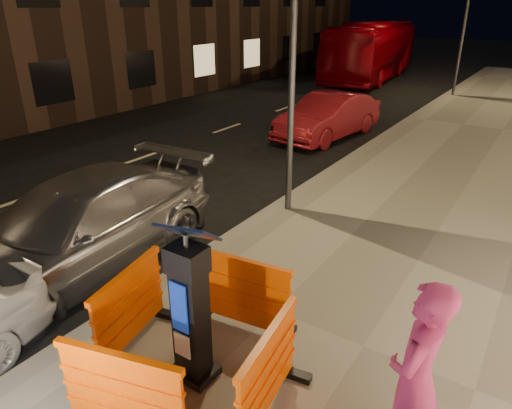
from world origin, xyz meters
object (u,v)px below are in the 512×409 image
Objects in this scene: barrier_back at (243,294)px; barrier_bldgside at (268,375)px; car_red at (327,138)px; bus_doubledecker at (370,79)px; car_silver at (84,267)px; parking_kiosk at (190,307)px; barrier_kerbside at (130,308)px; barrier_front at (123,397)px; man at (416,379)px.

barrier_back and barrier_bldgside have the same top height.
car_red is 0.38× the size of bus_doubledecker.
barrier_back reaches higher than car_silver.
barrier_bldgside reaches higher than car_red.
barrier_back is (0.00, 0.95, -0.39)m from parking_kiosk.
parking_kiosk is 0.16× the size of bus_doubledecker.
car_silver is at bearing -82.53° from car_red.
barrier_kerbside is at bearing -82.69° from bus_doubledecker.
barrier_front is at bearing -32.94° from car_silver.
parking_kiosk is 3.41m from car_silver.
car_silver is 2.69× the size of man.
barrier_back is 0.31× the size of car_red.
parking_kiosk is 1.03m from barrier_front.
barrier_back is 1.00× the size of barrier_kerbside.
parking_kiosk is at bearing -65.68° from car_red.
barrier_kerbside is 0.12× the size of bus_doubledecker.
barrier_front is 11.65m from car_red.
barrier_bldgside is at bearing -78.31° from bus_doubledecker.
car_red is (-4.17, 10.23, -0.65)m from barrier_bldgside.
car_silver is at bearing 173.67° from barrier_back.
car_red is 11.41m from man.
bus_doubledecker is (-3.45, 22.06, 0.00)m from car_silver.
parking_kiosk reaches higher than barrier_kerbside.
car_red is 2.27× the size of man.
barrier_kerbside is 23.66m from bus_doubledecker.
barrier_back is 0.26× the size of car_silver.
bus_doubledecker is (-6.57, 23.92, -0.65)m from barrier_front.
barrier_kerbside reaches higher than car_red.
barrier_back is 1.00× the size of barrier_bldgside.
car_red is at bearing -145.92° from man.
barrier_bldgside is at bearing -9.97° from parking_kiosk.
barrier_back is 22.99m from bus_doubledecker.
parking_kiosk is 1.40× the size of barrier_back.
car_red is at bearing 102.15° from barrier_back.
barrier_kerbside reaches higher than car_silver.
bus_doubledecker is 24.38m from man.
barrier_back and barrier_kerbside have the same top height.
barrier_kerbside is (-0.95, 0.00, -0.39)m from parking_kiosk.
car_silver reaches higher than car_red.
barrier_front is 0.31× the size of car_red.
barrier_bldgside is at bearing -60.98° from car_red.
bus_doubledecker is (-6.57, 22.02, -0.65)m from barrier_back.
barrier_front and barrier_back have the same top height.
barrier_front is 0.26× the size of car_silver.
barrier_bldgside is (0.95, 0.95, 0.00)m from barrier_front.
barrier_front reaches higher than car_silver.
car_red is at bearing 91.08° from barrier_front.
barrier_back is 1.34m from barrier_kerbside.
barrier_kerbside is 10.50m from car_red.
car_red is (-2.27, 10.23, -0.65)m from barrier_kerbside.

